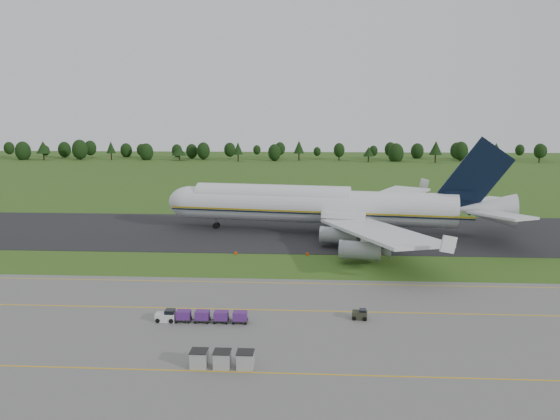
# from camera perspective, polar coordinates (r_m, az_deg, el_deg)

# --- Properties ---
(ground) EXTENTS (600.00, 600.00, 0.00)m
(ground) POSITION_cam_1_polar(r_m,az_deg,el_deg) (94.89, -0.04, -5.85)
(ground) COLOR #315419
(ground) RESTS_ON ground
(apron) EXTENTS (300.00, 52.00, 0.06)m
(apron) POSITION_cam_1_polar(r_m,az_deg,el_deg) (62.91, -1.92, -14.21)
(apron) COLOR slate
(apron) RESTS_ON ground
(taxiway) EXTENTS (300.00, 40.00, 0.08)m
(taxiway) POSITION_cam_1_polar(r_m,az_deg,el_deg) (122.04, 0.74, -2.28)
(taxiway) COLOR black
(taxiway) RESTS_ON ground
(apron_markings) EXTENTS (300.00, 30.20, 0.01)m
(apron_markings) POSITION_cam_1_polar(r_m,az_deg,el_deg) (69.34, -1.38, -11.83)
(apron_markings) COLOR #ECAA0D
(apron_markings) RESTS_ON apron
(tree_line) EXTENTS (528.62, 22.62, 11.98)m
(tree_line) POSITION_cam_1_polar(r_m,az_deg,el_deg) (312.73, 2.11, 6.23)
(tree_line) COLOR black
(tree_line) RESTS_ON ground
(aircraft) EXTENTS (76.90, 73.85, 21.51)m
(aircraft) POSITION_cam_1_polar(r_m,az_deg,el_deg) (120.05, 4.61, 0.45)
(aircraft) COLOR silver
(aircraft) RESTS_ON ground
(baggage_train) EXTENTS (11.65, 1.49, 1.43)m
(baggage_train) POSITION_cam_1_polar(r_m,az_deg,el_deg) (70.46, -8.35, -10.91)
(baggage_train) COLOR silver
(baggage_train) RESTS_ON apron
(utility_cart) EXTENTS (2.00, 1.33, 1.04)m
(utility_cart) POSITION_cam_1_polar(r_m,az_deg,el_deg) (71.45, 8.31, -10.83)
(utility_cart) COLOR #2B2D1F
(utility_cart) RESTS_ON apron
(uld_row) EXTENTS (6.58, 1.78, 1.75)m
(uld_row) POSITION_cam_1_polar(r_m,az_deg,el_deg) (58.45, -6.06, -15.24)
(uld_row) COLOR #9B9B9B
(uld_row) RESTS_ON apron
(edge_markers) EXTENTS (27.25, 0.30, 0.60)m
(edge_markers) POSITION_cam_1_polar(r_m,az_deg,el_deg) (101.55, 2.87, -4.65)
(edge_markers) COLOR #ED3F07
(edge_markers) RESTS_ON ground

